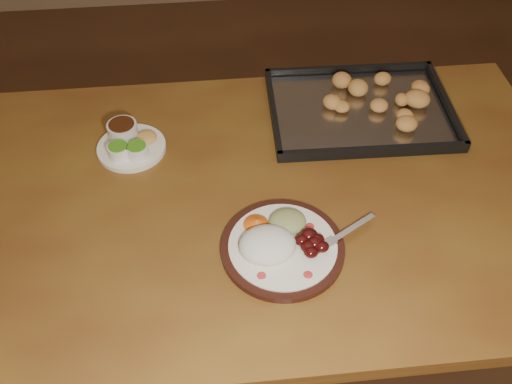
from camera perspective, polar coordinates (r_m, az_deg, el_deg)
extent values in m
plane|color=#53311C|center=(2.07, -3.32, -9.01)|extent=(4.00, 4.00, 0.00)
cube|color=brown|center=(1.33, 0.19, -0.80)|extent=(1.50, 0.90, 0.04)
cylinder|color=#532719|center=(1.95, -21.34, -1.33)|extent=(0.07, 0.07, 0.71)
cylinder|color=#532719|center=(2.02, 18.57, 1.58)|extent=(0.07, 0.07, 0.71)
cylinder|color=black|center=(1.21, 2.68, -5.63)|extent=(0.26, 0.26, 0.02)
cylinder|color=white|center=(1.20, 2.69, -5.38)|extent=(0.23, 0.23, 0.01)
ellipsoid|color=red|center=(1.15, 0.55, -8.35)|extent=(0.02, 0.02, 0.00)
ellipsoid|color=red|center=(1.16, 5.22, -8.24)|extent=(0.02, 0.02, 0.00)
ellipsoid|color=red|center=(1.24, 5.40, -3.43)|extent=(0.02, 0.02, 0.00)
ellipsoid|color=red|center=(1.20, -1.36, -5.14)|extent=(0.02, 0.02, 0.00)
ellipsoid|color=silver|center=(1.18, 1.15, -5.31)|extent=(0.13, 0.11, 0.05)
ellipsoid|color=#42090A|center=(1.18, 5.27, -5.47)|extent=(0.03, 0.03, 0.03)
ellipsoid|color=#42090A|center=(1.20, 6.10, -4.77)|extent=(0.03, 0.03, 0.03)
ellipsoid|color=#42090A|center=(1.20, 5.30, -4.33)|extent=(0.03, 0.03, 0.03)
ellipsoid|color=#42090A|center=(1.19, 6.61, -5.45)|extent=(0.03, 0.03, 0.03)
ellipsoid|color=#42090A|center=(1.19, 4.60, -4.81)|extent=(0.03, 0.03, 0.03)
ellipsoid|color=#42090A|center=(1.19, 5.88, -5.11)|extent=(0.03, 0.03, 0.03)
ellipsoid|color=#42090A|center=(1.18, 5.54, -6.01)|extent=(0.03, 0.03, 0.03)
ellipsoid|color=tan|center=(1.23, 3.16, -2.96)|extent=(0.09, 0.08, 0.03)
cone|color=orange|center=(1.23, 0.09, -3.04)|extent=(0.08, 0.08, 0.03)
cube|color=white|center=(1.24, 9.60, -3.60)|extent=(0.12, 0.08, 0.00)
cube|color=white|center=(1.21, 7.27, -5.06)|extent=(0.04, 0.04, 0.00)
cylinder|color=white|center=(1.19, 6.74, -5.84)|extent=(0.03, 0.02, 0.00)
cylinder|color=white|center=(1.20, 6.56, -5.66)|extent=(0.03, 0.02, 0.00)
cylinder|color=white|center=(1.20, 6.37, -5.48)|extent=(0.03, 0.02, 0.00)
cylinder|color=white|center=(1.20, 6.19, -5.31)|extent=(0.03, 0.02, 0.00)
cylinder|color=white|center=(1.45, -12.34, 4.35)|extent=(0.17, 0.17, 0.01)
cylinder|color=white|center=(1.42, -13.53, 4.01)|extent=(0.05, 0.05, 0.03)
cylinder|color=#448D1C|center=(1.41, -13.65, 4.48)|extent=(0.05, 0.05, 0.00)
cylinder|color=white|center=(1.41, -11.76, 4.06)|extent=(0.05, 0.05, 0.03)
cylinder|color=#448D1C|center=(1.40, -11.86, 4.53)|extent=(0.05, 0.05, 0.00)
cylinder|color=silver|center=(1.46, -13.17, 5.97)|extent=(0.07, 0.07, 0.04)
cylinder|color=#351709|center=(1.45, -13.31, 6.59)|extent=(0.06, 0.06, 0.00)
ellipsoid|color=#DEA04E|center=(1.45, -10.88, 5.45)|extent=(0.05, 0.05, 0.02)
cube|color=black|center=(1.55, 10.31, 7.91)|extent=(0.48, 0.36, 0.01)
cube|color=black|center=(1.68, 9.23, 12.00)|extent=(0.47, 0.03, 0.02)
cube|color=black|center=(1.42, 11.73, 4.07)|extent=(0.47, 0.03, 0.02)
cube|color=black|center=(1.62, 18.47, 8.46)|extent=(0.02, 0.35, 0.02)
cube|color=black|center=(1.51, 1.74, 8.07)|extent=(0.02, 0.35, 0.02)
cube|color=#B0B1B4|center=(1.55, 10.34, 8.09)|extent=(0.45, 0.33, 0.00)
ellipsoid|color=gold|center=(1.55, 12.59, 8.72)|extent=(0.05, 0.05, 0.04)
ellipsoid|color=gold|center=(1.59, 14.03, 9.57)|extent=(0.07, 0.07, 0.04)
ellipsoid|color=gold|center=(1.62, 11.22, 10.74)|extent=(0.07, 0.07, 0.04)
ellipsoid|color=gold|center=(1.58, 10.02, 10.00)|extent=(0.05, 0.05, 0.04)
ellipsoid|color=gold|center=(1.59, 8.04, 10.39)|extent=(0.07, 0.07, 0.04)
ellipsoid|color=gold|center=(1.54, 8.42, 9.13)|extent=(0.07, 0.07, 0.04)
ellipsoid|color=gold|center=(1.51, 5.77, 8.55)|extent=(0.05, 0.05, 0.04)
ellipsoid|color=gold|center=(1.48, 8.19, 7.34)|extent=(0.07, 0.07, 0.04)
ellipsoid|color=gold|center=(1.48, 8.04, 7.40)|extent=(0.07, 0.07, 0.04)
ellipsoid|color=gold|center=(1.47, 11.14, 6.49)|extent=(0.05, 0.05, 0.04)
ellipsoid|color=gold|center=(1.52, 11.81, 7.84)|extent=(0.07, 0.07, 0.04)
ellipsoid|color=gold|center=(1.54, 14.69, 7.88)|extent=(0.07, 0.07, 0.04)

